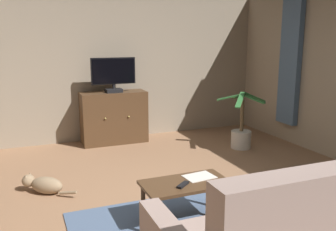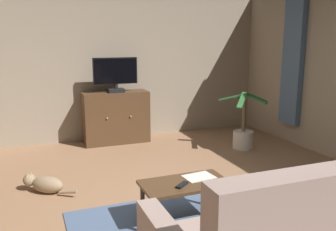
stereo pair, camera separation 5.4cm
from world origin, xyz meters
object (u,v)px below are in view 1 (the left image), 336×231
at_px(television, 113,74).
at_px(folded_newspaper, 199,177).
at_px(tv_cabinet, 114,119).
at_px(tv_remote, 183,185).
at_px(cat, 44,185).
at_px(coffee_table, 186,188).
at_px(potted_plant_tall_palm_by_window, 241,135).

xyz_separation_m(television, folded_newspaper, (0.16, -2.89, -0.78)).
xyz_separation_m(tv_cabinet, tv_remote, (-0.09, -3.09, -0.00)).
xyz_separation_m(tv_remote, cat, (-1.20, 1.30, -0.32)).
relative_size(tv_cabinet, coffee_table, 1.29).
bearing_deg(folded_newspaper, potted_plant_tall_palm_by_window, 41.00).
height_order(television, potted_plant_tall_palm_by_window, television).
relative_size(coffee_table, folded_newspaper, 2.87).
distance_m(television, potted_plant_tall_palm_by_window, 2.34).
relative_size(television, coffee_table, 0.86).
height_order(television, tv_remote, television).
height_order(tv_cabinet, television, television).
bearing_deg(cat, folded_newspaper, -38.62).
distance_m(potted_plant_tall_palm_by_window, cat, 3.22).
xyz_separation_m(tv_cabinet, folded_newspaper, (0.16, -2.94, -0.01)).
relative_size(tv_remote, cat, 0.29).
distance_m(tv_remote, potted_plant_tall_palm_by_window, 2.79).
relative_size(television, cat, 1.28).
bearing_deg(potted_plant_tall_palm_by_window, coffee_table, -134.56).
xyz_separation_m(television, cat, (-1.29, -1.73, -1.09)).
bearing_deg(coffee_table, potted_plant_tall_palm_by_window, 45.44).
bearing_deg(cat, television, 53.41).
height_order(television, folded_newspaper, television).
height_order(television, cat, television).
distance_m(tv_cabinet, television, 0.78).
bearing_deg(coffee_table, television, 89.47).
distance_m(coffee_table, folded_newspaper, 0.21).
distance_m(folded_newspaper, cat, 1.88).
xyz_separation_m(tv_cabinet, potted_plant_tall_palm_by_window, (1.86, -1.11, -0.19)).
bearing_deg(television, tv_remote, -91.69).
bearing_deg(tv_cabinet, coffee_table, -90.52).
relative_size(coffee_table, potted_plant_tall_palm_by_window, 0.92).
relative_size(tv_cabinet, cat, 1.91).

